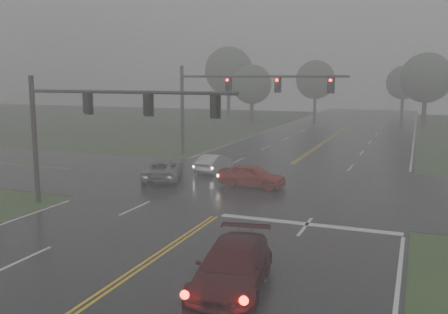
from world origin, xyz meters
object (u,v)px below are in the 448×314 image
at_px(sedan_red, 252,187).
at_px(sedan_silver, 214,172).
at_px(signal_gantry_near, 89,116).
at_px(sedan_maroon, 232,291).
at_px(signal_gantry_far, 230,93).
at_px(car_grey, 163,180).

relative_size(sedan_red, sedan_silver, 1.08).
bearing_deg(sedan_silver, signal_gantry_near, 82.18).
xyz_separation_m(sedan_silver, signal_gantry_near, (-2.12, -11.57, 4.82)).
xyz_separation_m(sedan_maroon, signal_gantry_near, (-10.38, 6.93, 4.82)).
relative_size(sedan_red, signal_gantry_far, 0.29).
xyz_separation_m(sedan_silver, signal_gantry_far, (-1.25, 6.59, 5.47)).
xyz_separation_m(sedan_maroon, car_grey, (-10.37, 14.71, 0.00)).
relative_size(signal_gantry_near, signal_gantry_far, 0.82).
bearing_deg(car_grey, sedan_maroon, 105.25).
bearing_deg(sedan_maroon, signal_gantry_near, 137.50).
bearing_deg(signal_gantry_near, signal_gantry_far, 87.26).
bearing_deg(sedan_red, sedan_maroon, -161.71).
bearing_deg(signal_gantry_far, sedan_red, -62.63).
relative_size(sedan_maroon, signal_gantry_far, 0.37).
bearing_deg(car_grey, sedan_red, 160.51).
bearing_deg(sedan_red, signal_gantry_far, 29.93).
distance_m(car_grey, signal_gantry_near, 9.15).
bearing_deg(signal_gantry_far, car_grey, -94.75).
xyz_separation_m(signal_gantry_near, signal_gantry_far, (0.87, 18.17, 0.65)).
height_order(sedan_maroon, sedan_silver, sedan_maroon).
bearing_deg(sedan_red, signal_gantry_near, 144.06).
relative_size(sedan_maroon, sedan_red, 1.25).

